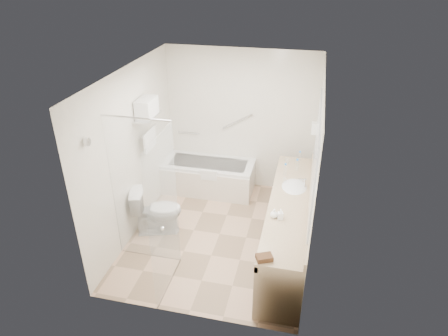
% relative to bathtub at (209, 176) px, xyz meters
% --- Properties ---
extents(floor, '(3.20, 3.20, 0.00)m').
position_rel_bathtub_xyz_m(floor, '(0.50, -1.24, -0.28)').
color(floor, tan).
rests_on(floor, ground).
extents(ceiling, '(2.60, 3.20, 0.10)m').
position_rel_bathtub_xyz_m(ceiling, '(0.50, -1.24, 2.22)').
color(ceiling, silver).
rests_on(ceiling, wall_back).
extents(wall_back, '(2.60, 0.10, 2.50)m').
position_rel_bathtub_xyz_m(wall_back, '(0.50, 0.36, 0.97)').
color(wall_back, beige).
rests_on(wall_back, ground).
extents(wall_front, '(2.60, 0.10, 2.50)m').
position_rel_bathtub_xyz_m(wall_front, '(0.50, -2.84, 0.97)').
color(wall_front, beige).
rests_on(wall_front, ground).
extents(wall_left, '(0.10, 3.20, 2.50)m').
position_rel_bathtub_xyz_m(wall_left, '(-0.80, -1.24, 0.97)').
color(wall_left, beige).
rests_on(wall_left, ground).
extents(wall_right, '(0.10, 3.20, 2.50)m').
position_rel_bathtub_xyz_m(wall_right, '(1.80, -1.24, 0.97)').
color(wall_right, beige).
rests_on(wall_right, ground).
extents(bathtub, '(1.60, 0.73, 0.59)m').
position_rel_bathtub_xyz_m(bathtub, '(0.00, 0.00, 0.00)').
color(bathtub, silver).
rests_on(bathtub, floor).
extents(grab_bar_short, '(0.40, 0.03, 0.03)m').
position_rel_bathtub_xyz_m(grab_bar_short, '(-0.45, 0.32, 0.67)').
color(grab_bar_short, silver).
rests_on(grab_bar_short, wall_back).
extents(grab_bar_long, '(0.53, 0.03, 0.33)m').
position_rel_bathtub_xyz_m(grab_bar_long, '(0.45, 0.32, 0.97)').
color(grab_bar_long, silver).
rests_on(grab_bar_long, wall_back).
extents(shower_enclosure, '(0.96, 0.91, 2.11)m').
position_rel_bathtub_xyz_m(shower_enclosure, '(-0.13, -2.16, 0.79)').
color(shower_enclosure, silver).
rests_on(shower_enclosure, floor).
extents(towel_shelf, '(0.24, 0.55, 0.81)m').
position_rel_bathtub_xyz_m(towel_shelf, '(-0.67, -0.89, 1.48)').
color(towel_shelf, silver).
rests_on(towel_shelf, wall_left).
extents(vanity_counter, '(0.55, 2.70, 0.95)m').
position_rel_bathtub_xyz_m(vanity_counter, '(1.52, -1.39, 0.36)').
color(vanity_counter, tan).
rests_on(vanity_counter, floor).
extents(sink, '(0.40, 0.52, 0.14)m').
position_rel_bathtub_xyz_m(sink, '(1.55, -0.99, 0.54)').
color(sink, silver).
rests_on(sink, vanity_counter).
extents(faucet, '(0.03, 0.03, 0.14)m').
position_rel_bathtub_xyz_m(faucet, '(1.70, -0.99, 0.65)').
color(faucet, silver).
rests_on(faucet, vanity_counter).
extents(mirror, '(0.02, 2.00, 1.20)m').
position_rel_bathtub_xyz_m(mirror, '(1.79, -1.39, 1.27)').
color(mirror, '#ADB3B9').
rests_on(mirror, wall_right).
extents(hairdryer_unit, '(0.08, 0.10, 0.18)m').
position_rel_bathtub_xyz_m(hairdryer_unit, '(1.75, -0.19, 1.17)').
color(hairdryer_unit, white).
rests_on(hairdryer_unit, wall_right).
extents(toilet, '(0.85, 0.64, 0.74)m').
position_rel_bathtub_xyz_m(toilet, '(-0.45, -1.37, 0.09)').
color(toilet, silver).
rests_on(toilet, floor).
extents(amenity_basket, '(0.21, 0.18, 0.06)m').
position_rel_bathtub_xyz_m(amenity_basket, '(1.34, -2.64, 0.60)').
color(amenity_basket, '#4D2F1B').
rests_on(amenity_basket, vanity_counter).
extents(soap_bottle_a, '(0.11, 0.16, 0.07)m').
position_rel_bathtub_xyz_m(soap_bottle_a, '(1.44, -1.84, 0.61)').
color(soap_bottle_a, white).
rests_on(soap_bottle_a, vanity_counter).
extents(soap_bottle_b, '(0.14, 0.15, 0.10)m').
position_rel_bathtub_xyz_m(soap_bottle_b, '(1.35, -1.82, 0.62)').
color(soap_bottle_b, white).
rests_on(soap_bottle_b, vanity_counter).
extents(water_bottle_left, '(0.06, 0.06, 0.20)m').
position_rel_bathtub_xyz_m(water_bottle_left, '(1.55, -0.49, 0.66)').
color(water_bottle_left, silver).
rests_on(water_bottle_left, vanity_counter).
extents(water_bottle_mid, '(0.06, 0.06, 0.20)m').
position_rel_bathtub_xyz_m(water_bottle_mid, '(1.39, -0.68, 0.66)').
color(water_bottle_mid, silver).
rests_on(water_bottle_mid, vanity_counter).
extents(water_bottle_right, '(0.05, 0.05, 0.17)m').
position_rel_bathtub_xyz_m(water_bottle_right, '(1.57, -0.14, 0.65)').
color(water_bottle_right, silver).
rests_on(water_bottle_right, vanity_counter).
extents(drinking_glass_near, '(0.07, 0.07, 0.08)m').
position_rel_bathtub_xyz_m(drinking_glass_near, '(1.41, -0.92, 0.61)').
color(drinking_glass_near, silver).
rests_on(drinking_glass_near, vanity_counter).
extents(drinking_glass_far, '(0.07, 0.07, 0.08)m').
position_rel_bathtub_xyz_m(drinking_glass_far, '(1.38, -0.29, 0.62)').
color(drinking_glass_far, silver).
rests_on(drinking_glass_far, vanity_counter).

